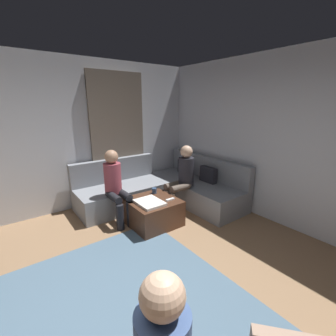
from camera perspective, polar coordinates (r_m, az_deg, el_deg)
name	(u,v)px	position (r m, az deg, el deg)	size (l,w,h in m)	color
wall_back	(309,144)	(3.92, 31.24, 5.00)	(6.00, 0.12, 2.70)	silver
wall_left	(44,138)	(4.46, -28.11, 6.45)	(0.12, 6.00, 2.70)	silver
curtain_panel	(118,138)	(4.75, -12.10, 7.16)	(0.06, 1.10, 2.50)	#726659
area_rug	(129,311)	(2.63, -9.46, -31.30)	(2.60, 2.20, 0.01)	slate
sectional_couch	(164,189)	(4.64, -0.88, -5.10)	(2.10, 2.55, 0.87)	gray
ottoman	(153,212)	(3.87, -3.76, -10.65)	(0.76, 0.76, 0.42)	#4C2D1E
folded_blanket	(150,203)	(3.64, -4.55, -8.45)	(0.44, 0.36, 0.04)	white
coffee_mug	(154,191)	(4.02, -3.39, -5.57)	(0.08, 0.08, 0.10)	#334C72
game_remote	(170,199)	(3.76, 0.54, -7.72)	(0.05, 0.15, 0.02)	white
person_on_couch_back	(182,176)	(4.20, 3.42, -1.91)	(0.30, 0.60, 1.20)	brown
person_on_couch_side	(116,184)	(3.88, -12.75, -3.78)	(0.60, 0.30, 1.20)	black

